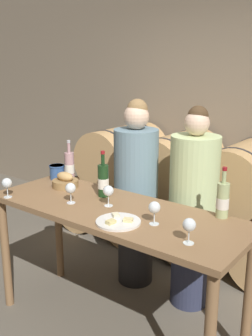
% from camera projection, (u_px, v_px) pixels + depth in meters
% --- Properties ---
extents(ground_plane, '(10.00, 10.00, 0.00)m').
position_uv_depth(ground_plane, '(115.00, 328.00, 2.89)').
color(ground_plane, '#665E51').
extents(stone_wall_back, '(10.00, 0.12, 3.20)m').
position_uv_depth(stone_wall_back, '(239.00, 91.00, 4.05)').
color(stone_wall_back, gray).
rests_on(stone_wall_back, ground_plane).
extents(barrel_stack, '(3.49, 0.93, 1.21)m').
position_uv_depth(barrel_stack, '(208.00, 201.00, 3.87)').
color(barrel_stack, tan).
rests_on(barrel_stack, ground_plane).
extents(tasting_table, '(1.85, 0.68, 0.94)m').
position_uv_depth(tasting_table, '(114.00, 225.00, 2.67)').
color(tasting_table, olive).
rests_on(tasting_table, ground_plane).
extents(person_left, '(0.37, 0.37, 1.61)m').
position_uv_depth(person_left, '(136.00, 194.00, 3.32)').
color(person_left, '#232326').
rests_on(person_left, ground_plane).
extents(person_right, '(0.37, 0.37, 1.59)m').
position_uv_depth(person_right, '(193.00, 210.00, 3.01)').
color(person_right, '#2D334C').
rests_on(person_right, ground_plane).
extents(wine_bottle_red, '(0.08, 0.08, 0.34)m').
position_uv_depth(wine_bottle_red, '(103.00, 180.00, 2.84)').
color(wine_bottle_red, '#193819').
rests_on(wine_bottle_red, tasting_table).
extents(wine_bottle_white, '(0.08, 0.08, 0.33)m').
position_uv_depth(wine_bottle_white, '(223.00, 200.00, 2.46)').
color(wine_bottle_white, '#ADBC7F').
rests_on(wine_bottle_white, tasting_table).
extents(wine_bottle_rose, '(0.08, 0.08, 0.34)m').
position_uv_depth(wine_bottle_rose, '(70.00, 166.00, 3.24)').
color(wine_bottle_rose, '#BC8E93').
rests_on(wine_bottle_rose, tasting_table).
extents(blue_crock, '(0.13, 0.13, 0.12)m').
position_uv_depth(blue_crock, '(57.00, 171.00, 3.28)').
color(blue_crock, '#335693').
rests_on(blue_crock, tasting_table).
extents(bread_basket, '(0.20, 0.20, 0.12)m').
position_uv_depth(bread_basket, '(65.00, 181.00, 3.07)').
color(bread_basket, olive).
rests_on(bread_basket, tasting_table).
extents(cheese_plate, '(0.28, 0.28, 0.04)m').
position_uv_depth(cheese_plate, '(118.00, 221.00, 2.40)').
color(cheese_plate, white).
rests_on(cheese_plate, tasting_table).
extents(wine_glass_far_left, '(0.07, 0.07, 0.15)m').
position_uv_depth(wine_glass_far_left, '(7.00, 184.00, 2.82)').
color(wine_glass_far_left, white).
rests_on(wine_glass_far_left, tasting_table).
extents(wine_glass_left, '(0.07, 0.07, 0.15)m').
position_uv_depth(wine_glass_left, '(71.00, 189.00, 2.71)').
color(wine_glass_left, white).
rests_on(wine_glass_left, tasting_table).
extents(wine_glass_center, '(0.07, 0.07, 0.15)m').
position_uv_depth(wine_glass_center, '(108.00, 191.00, 2.65)').
color(wine_glass_center, white).
rests_on(wine_glass_center, tasting_table).
extents(wine_glass_right, '(0.07, 0.07, 0.15)m').
position_uv_depth(wine_glass_right, '(154.00, 208.00, 2.35)').
color(wine_glass_right, white).
rests_on(wine_glass_right, tasting_table).
extents(wine_glass_far_right, '(0.07, 0.07, 0.15)m').
position_uv_depth(wine_glass_far_right, '(189.00, 226.00, 2.10)').
color(wine_glass_far_right, white).
rests_on(wine_glass_far_right, tasting_table).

